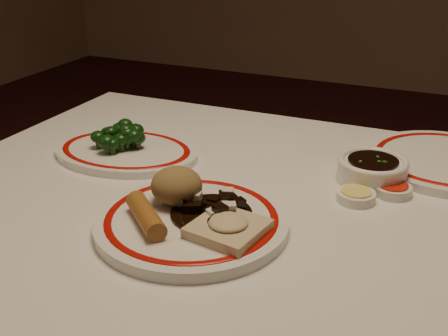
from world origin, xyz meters
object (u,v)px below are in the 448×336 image
spring_roll (146,215)px  soy_bowl (372,171)px  stirfry_heap (214,209)px  broccoli_plate (126,151)px  rice_mound (177,185)px  main_plate (192,222)px  fried_wonton (228,227)px  broccoli_pile (123,135)px  dining_table (258,254)px

spring_roll → soy_bowl: spring_roll is taller
stirfry_heap → broccoli_plate: 0.33m
soy_bowl → rice_mound: bearing=-137.2°
main_plate → soy_bowl: size_ratio=2.79×
fried_wonton → soy_bowl: (0.15, 0.30, -0.01)m
rice_mound → stirfry_heap: 0.07m
fried_wonton → broccoli_pile: size_ratio=1.01×
stirfry_heap → soy_bowl: 0.32m
stirfry_heap → broccoli_pile: size_ratio=1.13×
spring_roll → stirfry_heap: 0.10m
fried_wonton → dining_table: bearing=90.1°
broccoli_pile → broccoli_plate: bearing=-28.3°
dining_table → spring_roll: (-0.12, -0.15, 0.12)m
fried_wonton → broccoli_pile: (-0.32, 0.22, 0.01)m
dining_table → rice_mound: size_ratio=14.83×
dining_table → stirfry_heap: size_ratio=9.64×
spring_roll → stirfry_heap: bearing=-7.1°
rice_mound → broccoli_pile: 0.27m
stirfry_heap → broccoli_pile: broccoli_pile is taller
stirfry_heap → spring_roll: bearing=-139.7°
main_plate → soy_bowl: bearing=51.8°
dining_table → broccoli_pile: broccoli_pile is taller
main_plate → rice_mound: 0.07m
main_plate → broccoli_pile: bearing=141.3°
dining_table → broccoli_pile: (-0.32, 0.10, 0.13)m
dining_table → spring_roll: spring_roll is taller
soy_bowl → fried_wonton: bearing=-116.6°
rice_mound → spring_roll: 0.08m
broccoli_plate → rice_mound: bearing=-39.0°
fried_wonton → soy_bowl: 0.33m
spring_roll → fried_wonton: size_ratio=1.00×
broccoli_plate → soy_bowl: size_ratio=2.52×
dining_table → rice_mound: rice_mound is taller
dining_table → fried_wonton: 0.17m
dining_table → main_plate: 0.16m
fried_wonton → main_plate: bearing=163.2°
rice_mound → broccoli_plate: (-0.20, 0.16, -0.04)m
spring_roll → fried_wonton: bearing=-35.5°
fried_wonton → broccoli_plate: fried_wonton is taller
main_plate → spring_roll: size_ratio=3.06×
dining_table → broccoli_plate: size_ratio=3.92×
dining_table → main_plate: (-0.07, -0.11, 0.10)m
stirfry_heap → broccoli_plate: size_ratio=0.41×
dining_table → broccoli_plate: 0.34m
dining_table → fried_wonton: fried_wonton is taller
spring_roll → broccoli_plate: bearing=81.1°
stirfry_heap → fried_wonton: bearing=-45.4°
main_plate → rice_mound: (-0.04, 0.03, 0.04)m
spring_roll → soy_bowl: size_ratio=0.91×
dining_table → broccoli_pile: bearing=163.3°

